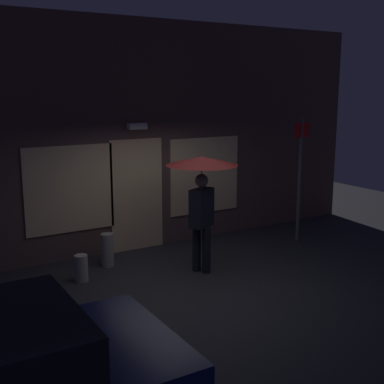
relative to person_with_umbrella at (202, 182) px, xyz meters
name	(u,v)px	position (x,y,z in m)	size (l,w,h in m)	color
ground_plane	(195,283)	(-0.38, -0.40, -1.60)	(18.00, 18.00, 0.00)	#2D2D33
building_facade	(132,138)	(-0.38, 1.94, 0.61)	(10.98, 0.48, 4.47)	brown
person_with_umbrella	(202,182)	(0.00, 0.00, 0.00)	(1.23, 1.23, 2.03)	black
street_sign_post	(300,172)	(2.74, 0.53, -0.15)	(0.40, 0.07, 2.58)	#595B60
sidewalk_bollard	(107,250)	(-1.29, 1.12, -1.30)	(0.23, 0.23, 0.60)	#9E998E
sidewalk_bollard_2	(81,268)	(-1.95, 0.65, -1.38)	(0.22, 0.22, 0.45)	#B2A899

